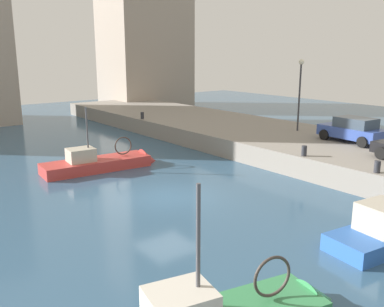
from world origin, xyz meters
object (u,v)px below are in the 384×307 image
parked_car_blue (353,130)px  mooring_bollard_north (142,116)px  mooring_bollard_south (377,167)px  fishing_boat_red (103,167)px  quay_streetlamp (300,83)px  mooring_bollard_mid (304,151)px

parked_car_blue → mooring_bollard_north: (-5.18, 15.58, -0.48)m
parked_car_blue → mooring_bollard_south: parked_car_blue is taller
parked_car_blue → mooring_bollard_north: 16.42m
parked_car_blue → mooring_bollard_south: 6.83m
fishing_boat_red → mooring_bollard_north: bearing=46.4°
fishing_boat_red → mooring_bollard_north: 10.91m
fishing_boat_red → mooring_bollard_south: 14.33m
mooring_bollard_north → fishing_boat_red: bearing=-133.6°
fishing_boat_red → mooring_bollard_north: size_ratio=12.51×
mooring_bollard_north → quay_streetlamp: bearing=-63.1°
mooring_bollard_mid → parked_car_blue: bearing=4.7°
fishing_boat_red → mooring_bollard_mid: 11.14m
parked_car_blue → mooring_bollard_north: bearing=108.4°
fishing_boat_red → mooring_bollard_mid: (7.46, -8.16, 1.37)m
mooring_bollard_mid → quay_streetlamp: 8.04m
parked_car_blue → mooring_bollard_mid: 5.22m
mooring_bollard_mid → mooring_bollard_north: same height
quay_streetlamp → mooring_bollard_mid: bearing=-139.2°
fishing_boat_red → parked_car_blue: size_ratio=1.71×
mooring_bollard_south → quay_streetlamp: 10.94m
mooring_bollard_north → quay_streetlamp: (5.65, -11.12, 2.98)m
fishing_boat_red → quay_streetlamp: 14.20m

